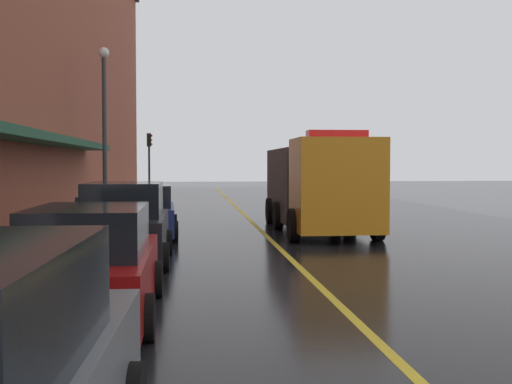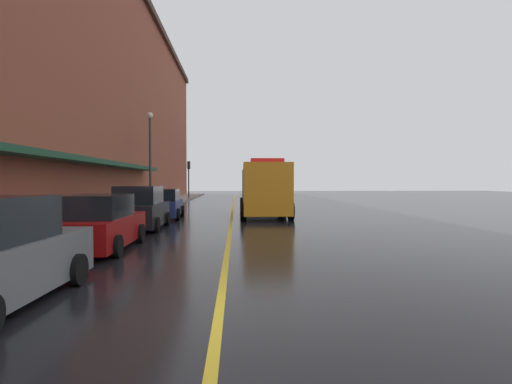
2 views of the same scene
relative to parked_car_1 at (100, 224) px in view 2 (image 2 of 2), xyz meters
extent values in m
plane|color=black|center=(3.95, 18.84, -0.80)|extent=(112.00, 112.00, 0.00)
cube|color=gray|center=(-2.25, 18.84, -0.73)|extent=(2.40, 70.00, 0.15)
cube|color=gold|center=(3.95, 18.84, -0.80)|extent=(0.16, 70.00, 0.01)
cube|color=brown|center=(-9.93, 17.84, 8.04)|extent=(12.96, 64.00, 17.69)
cube|color=#19472D|center=(-2.90, 9.84, 2.30)|extent=(1.20, 22.40, 0.24)
cylinder|color=black|center=(0.98, -4.29, -0.48)|extent=(0.24, 0.65, 0.64)
cube|color=maroon|center=(0.00, 0.06, -0.20)|extent=(1.82, 4.58, 0.84)
cube|color=black|center=(0.00, -0.16, 0.56)|extent=(1.62, 2.52, 0.69)
cylinder|color=black|center=(-0.91, 1.47, -0.48)|extent=(0.22, 0.64, 0.64)
cylinder|color=black|center=(0.89, 1.49, -0.48)|extent=(0.22, 0.64, 0.64)
cylinder|color=black|center=(-0.89, -1.36, -0.48)|extent=(0.22, 0.64, 0.64)
cylinder|color=black|center=(0.91, -1.34, -0.48)|extent=(0.22, 0.64, 0.64)
cube|color=black|center=(-0.04, 5.46, -0.15)|extent=(1.91, 4.25, 0.95)
cube|color=black|center=(-0.04, 5.25, 0.72)|extent=(1.71, 2.34, 0.78)
cylinder|color=black|center=(-1.00, 6.77, -0.48)|extent=(0.22, 0.64, 0.64)
cylinder|color=black|center=(0.91, 6.78, -0.48)|extent=(0.22, 0.64, 0.64)
cylinder|color=black|center=(-0.99, 4.14, -0.48)|extent=(0.22, 0.64, 0.64)
cylinder|color=black|center=(0.92, 4.15, -0.48)|extent=(0.22, 0.64, 0.64)
cube|color=navy|center=(0.07, 10.67, -0.21)|extent=(1.91, 4.22, 0.83)
cube|color=black|center=(0.08, 10.46, 0.54)|extent=(1.67, 2.34, 0.68)
cylinder|color=black|center=(-0.87, 11.93, -0.48)|extent=(0.24, 0.65, 0.64)
cylinder|color=black|center=(0.92, 11.99, -0.48)|extent=(0.24, 0.65, 0.64)
cylinder|color=black|center=(-0.78, 9.35, -0.48)|extent=(0.24, 0.65, 0.64)
cylinder|color=black|center=(1.01, 9.41, -0.48)|extent=(0.24, 0.65, 0.64)
cube|color=orange|center=(5.89, 9.12, 0.91)|extent=(2.58, 2.36, 2.82)
cube|color=#3F3F42|center=(5.91, 13.48, 0.79)|extent=(2.60, 5.72, 2.59)
cube|color=red|center=(5.89, 9.12, 2.44)|extent=(1.80, 0.61, 0.24)
cylinder|color=black|center=(7.19, 9.20, -0.30)|extent=(0.30, 1.00, 1.00)
cylinder|color=black|center=(4.59, 9.21, -0.30)|extent=(0.30, 1.00, 1.00)
cylinder|color=black|center=(7.21, 12.76, -0.30)|extent=(0.30, 1.00, 1.00)
cylinder|color=black|center=(4.61, 12.77, -0.30)|extent=(0.30, 1.00, 1.00)
cylinder|color=black|center=(7.22, 15.07, -0.30)|extent=(0.30, 1.00, 1.00)
cylinder|color=black|center=(4.62, 15.08, -0.30)|extent=(0.30, 1.00, 1.00)
cylinder|color=#4C4C51|center=(-1.40, 7.10, -0.13)|extent=(0.07, 0.07, 1.05)
cube|color=black|center=(-1.40, 7.10, 0.54)|extent=(0.14, 0.18, 0.28)
cylinder|color=#4C4C51|center=(-1.40, 11.68, -0.13)|extent=(0.07, 0.07, 1.05)
cube|color=black|center=(-1.40, 11.68, 0.54)|extent=(0.14, 0.18, 0.28)
cylinder|color=#33383D|center=(-2.00, 16.86, 2.60)|extent=(0.18, 0.18, 6.50)
sphere|color=white|center=(-2.00, 16.86, 6.07)|extent=(0.44, 0.44, 0.44)
cylinder|color=#232326|center=(-1.35, 34.70, 1.05)|extent=(0.14, 0.14, 3.40)
cube|color=black|center=(-1.35, 34.70, 3.20)|extent=(0.28, 0.36, 0.90)
sphere|color=red|center=(-1.19, 34.70, 3.50)|extent=(0.16, 0.16, 0.16)
sphere|color=gold|center=(-1.19, 34.70, 3.20)|extent=(0.16, 0.16, 0.16)
sphere|color=green|center=(-1.19, 34.70, 2.90)|extent=(0.16, 0.16, 0.16)
camera|label=1|loc=(1.51, -9.76, 1.54)|focal=44.71mm
camera|label=2|loc=(4.23, -12.62, 1.32)|focal=28.27mm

